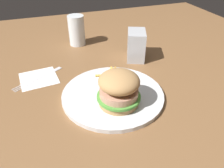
{
  "coord_description": "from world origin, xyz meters",
  "views": [
    {
      "loc": [
        0.16,
        0.45,
        0.37
      ],
      "look_at": [
        0.0,
        0.0,
        0.04
      ],
      "focal_mm": 34.59,
      "sensor_mm": 36.0,
      "label": 1
    }
  ],
  "objects": [
    {
      "name": "napkin",
      "position": [
        0.19,
        -0.16,
        0.0
      ],
      "size": [
        0.12,
        0.12,
        0.0
      ],
      "primitive_type": "cube",
      "rotation": [
        0.0,
        0.0,
        0.1
      ],
      "color": "white",
      "rests_on": "ground_plane"
    },
    {
      "name": "sandwich",
      "position": [
        0.0,
        0.05,
        0.06
      ],
      "size": [
        0.11,
        0.11,
        0.09
      ],
      "color": "tan",
      "rests_on": "plate"
    },
    {
      "name": "drink_glass",
      "position": [
        0.02,
        -0.38,
        0.05
      ],
      "size": [
        0.06,
        0.06,
        0.12
      ],
      "color": "silver",
      "rests_on": "ground_plane"
    },
    {
      "name": "fork",
      "position": [
        0.19,
        -0.16,
        0.0
      ],
      "size": [
        0.16,
        0.1,
        0.0
      ],
      "color": "silver",
      "rests_on": "napkin"
    },
    {
      "name": "plate",
      "position": [
        0.0,
        0.0,
        0.01
      ],
      "size": [
        0.28,
        0.28,
        0.01
      ],
      "primitive_type": "cylinder",
      "color": "silver",
      "rests_on": "ground_plane"
    },
    {
      "name": "ground_plane",
      "position": [
        0.0,
        0.0,
        0.0
      ],
      "size": [
        1.6,
        1.6,
        0.0
      ],
      "primitive_type": "plane",
      "color": "brown"
    },
    {
      "name": "fries_pile",
      "position": [
        -0.03,
        -0.08,
        0.02
      ],
      "size": [
        0.1,
        0.09,
        0.01
      ],
      "color": "#E5B251",
      "rests_on": "plate"
    },
    {
      "name": "napkin_dispenser",
      "position": [
        -0.15,
        -0.19,
        0.05
      ],
      "size": [
        0.09,
        0.11,
        0.1
      ],
      "primitive_type": "cube",
      "rotation": [
        0.0,
        0.0,
        1.17
      ],
      "color": "#B7BABF",
      "rests_on": "ground_plane"
    }
  ]
}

